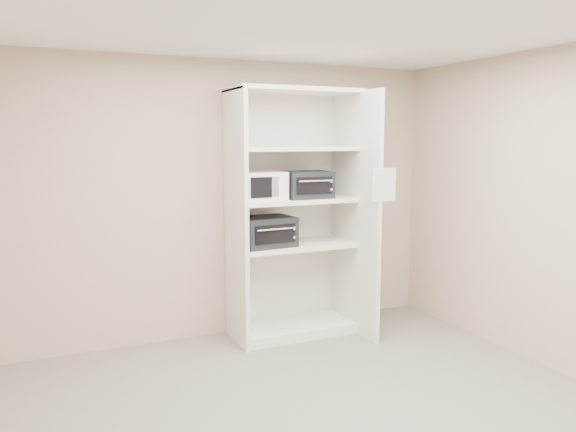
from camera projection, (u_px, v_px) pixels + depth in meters
name	position (u px, v px, depth m)	size (l,w,h in m)	color
floor	(315.00, 422.00, 3.88)	(4.50, 4.00, 0.01)	slate
ceiling	(318.00, 17.00, 3.51)	(4.50, 4.00, 0.01)	white
wall_back	(223.00, 200.00, 5.50)	(4.50, 0.02, 2.70)	#C2AD99
wall_right	(559.00, 212.00, 4.62)	(0.02, 4.00, 2.70)	#C2AD99
shelving_unit	(297.00, 222.00, 5.54)	(1.24, 0.92, 2.42)	silver
microwave	(261.00, 186.00, 5.31)	(0.44, 0.34, 0.26)	white
toaster_oven_upper	(307.00, 185.00, 5.47)	(0.46, 0.34, 0.26)	black
toaster_oven_lower	(266.00, 231.00, 5.38)	(0.51, 0.39, 0.28)	black
paper_sign	(384.00, 185.00, 5.15)	(0.24, 0.01, 0.30)	white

